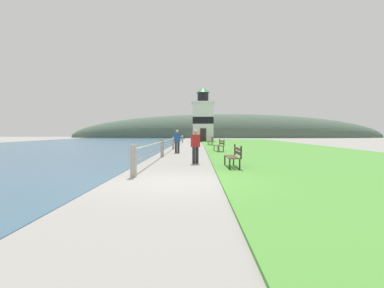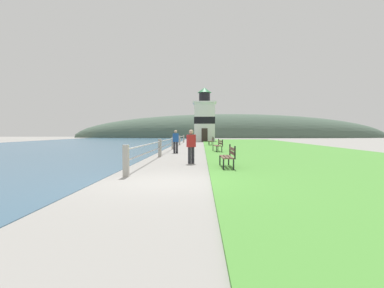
{
  "view_description": "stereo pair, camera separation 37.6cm",
  "coord_description": "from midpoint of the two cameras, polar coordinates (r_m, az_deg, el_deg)",
  "views": [
    {
      "loc": [
        0.76,
        -8.6,
        1.46
      ],
      "look_at": [
        0.24,
        19.95,
        0.3
      ],
      "focal_mm": 28.0,
      "sensor_mm": 36.0,
      "label": 1
    },
    {
      "loc": [
        1.14,
        -8.59,
        1.46
      ],
      "look_at": [
        0.24,
        19.95,
        0.3
      ],
      "focal_mm": 28.0,
      "sensor_mm": 36.0,
      "label": 2
    }
  ],
  "objects": [
    {
      "name": "park_bench_far",
      "position": [
        31.97,
        4.07,
        0.67
      ],
      "size": [
        0.52,
        1.89,
        0.94
      ],
      "rotation": [
        0.0,
        0.0,
        3.17
      ],
      "color": "brown",
      "rests_on": "ground_plane"
    },
    {
      "name": "water_strip",
      "position": [
        31.55,
        -26.3,
        -0.55
      ],
      "size": [
        24.0,
        92.12,
        0.01
      ],
      "color": "#385B75",
      "rests_on": "ground_plane"
    },
    {
      "name": "person_strolling",
      "position": [
        13.75,
        0.62,
        -0.23
      ],
      "size": [
        0.43,
        0.37,
        1.56
      ],
      "rotation": [
        0.0,
        0.0,
        2.08
      ],
      "color": "#28282D",
      "rests_on": "ground_plane"
    },
    {
      "name": "park_bench_midway",
      "position": [
        21.6,
        5.56,
        -0.13
      ],
      "size": [
        0.65,
        1.85,
        0.94
      ],
      "rotation": [
        0.0,
        0.0,
        3.24
      ],
      "color": "brown",
      "rests_on": "ground_plane"
    },
    {
      "name": "distant_hillside",
      "position": [
        77.32,
        7.04,
        1.23
      ],
      "size": [
        80.0,
        16.0,
        12.0
      ],
      "color": "#475B4C",
      "rests_on": "ground_plane"
    },
    {
      "name": "ground_plane",
      "position": [
        8.77,
        -4.46,
        -7.27
      ],
      "size": [
        160.0,
        160.0,
        0.0
      ],
      "primitive_type": "plane",
      "color": "gray"
    },
    {
      "name": "grass_verge",
      "position": [
        28.57,
        14.88,
        -0.62
      ],
      "size": [
        12.0,
        57.57,
        0.06
      ],
      "color": "#4C8E38",
      "rests_on": "ground_plane"
    },
    {
      "name": "park_bench_near",
      "position": [
        11.95,
        7.88,
        -2.14
      ],
      "size": [
        0.51,
        1.65,
        0.94
      ],
      "rotation": [
        0.0,
        0.0,
        3.16
      ],
      "color": "brown",
      "rests_on": "ground_plane"
    },
    {
      "name": "seawall_railing",
      "position": [
        25.52,
        -3.28,
        0.45
      ],
      "size": [
        0.18,
        31.81,
        1.04
      ],
      "color": "#A8A399",
      "rests_on": "ground_plane"
    },
    {
      "name": "lighthouse",
      "position": [
        46.43,
        2.62,
        4.85
      ],
      "size": [
        3.58,
        3.58,
        8.26
      ],
      "color": "white",
      "rests_on": "ground_plane"
    },
    {
      "name": "person_by_railing",
      "position": [
        20.62,
        -2.61,
        0.66
      ],
      "size": [
        0.43,
        0.3,
        1.59
      ],
      "rotation": [
        0.0,
        0.0,
        1.82
      ],
      "color": "#28282D",
      "rests_on": "ground_plane"
    }
  ]
}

